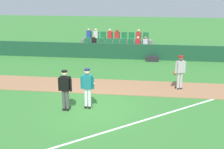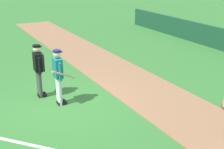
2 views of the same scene
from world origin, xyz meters
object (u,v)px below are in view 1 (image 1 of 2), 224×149
Objects in this scene: runner_grey_jersey at (180,71)px; equipment_bag at (152,59)px; batter_teal_jersey at (88,87)px; umpire_home_plate at (65,88)px.

runner_grey_jersey is 6.06m from equipment_bag.
batter_teal_jersey is 5.06m from runner_grey_jersey.
equipment_bag is (2.70, 8.85, -0.79)m from batter_teal_jersey.
batter_teal_jersey is 1.96× the size of equipment_bag.
runner_grey_jersey is 1.96× the size of equipment_bag.
umpire_home_plate and runner_grey_jersey have the same top height.
batter_teal_jersey is 9.29m from equipment_bag.
umpire_home_plate is at bearing -145.92° from runner_grey_jersey.
batter_teal_jersey is at bearing 21.64° from umpire_home_plate.
runner_grey_jersey is at bearing -76.72° from equipment_bag.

